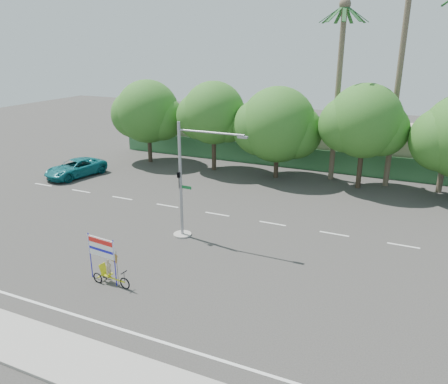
% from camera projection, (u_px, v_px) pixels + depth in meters
% --- Properties ---
extents(ground, '(120.00, 120.00, 0.00)m').
position_uv_depth(ground, '(187.00, 273.00, 22.42)').
color(ground, '#33302D').
rests_on(ground, ground).
extents(sidewalk_near, '(50.00, 2.40, 0.12)m').
position_uv_depth(sidewalk_near, '(87.00, 365.00, 15.94)').
color(sidewalk_near, gray).
rests_on(sidewalk_near, ground).
extents(fence, '(38.00, 0.08, 2.00)m').
position_uv_depth(fence, '(298.00, 158.00, 40.64)').
color(fence, '#336B3D').
rests_on(fence, ground).
extents(building_left, '(12.00, 8.00, 4.00)m').
position_uv_depth(building_left, '(221.00, 131.00, 48.08)').
color(building_left, beige).
rests_on(building_left, ground).
extents(building_right, '(14.00, 8.00, 3.60)m').
position_uv_depth(building_right, '(394.00, 148.00, 41.16)').
color(building_right, beige).
rests_on(building_right, ground).
extents(tree_far_left, '(7.14, 6.00, 7.96)m').
position_uv_depth(tree_far_left, '(147.00, 113.00, 41.85)').
color(tree_far_left, '#473828').
rests_on(tree_far_left, ground).
extents(tree_left, '(6.66, 5.60, 8.07)m').
position_uv_depth(tree_left, '(213.00, 115.00, 39.04)').
color(tree_left, '#473828').
rests_on(tree_left, ground).
extents(tree_center, '(7.62, 6.40, 7.85)m').
position_uv_depth(tree_center, '(277.00, 127.00, 36.91)').
color(tree_center, '#473828').
rests_on(tree_center, ground).
extents(tree_right, '(6.90, 5.80, 8.36)m').
position_uv_depth(tree_right, '(364.00, 124.00, 33.94)').
color(tree_right, '#473828').
rests_on(tree_right, ground).
extents(palm_tall, '(3.73, 3.79, 17.45)m').
position_uv_depth(palm_tall, '(402.00, 53.00, 32.74)').
color(palm_tall, '#70604C').
rests_on(palm_tall, ground).
extents(palm_short, '(3.73, 3.79, 14.45)m').
position_uv_depth(palm_short, '(339.00, 74.00, 35.00)').
color(palm_short, '#70604C').
rests_on(palm_short, ground).
extents(traffic_signal, '(4.72, 1.10, 7.00)m').
position_uv_depth(traffic_signal, '(185.00, 191.00, 25.76)').
color(traffic_signal, gray).
rests_on(traffic_signal, ground).
extents(trike_billboard, '(2.51, 0.67, 2.47)m').
position_uv_depth(trike_billboard, '(106.00, 264.00, 21.24)').
color(trike_billboard, black).
rests_on(trike_billboard, ground).
extents(pickup_truck, '(3.65, 5.88, 1.52)m').
position_uv_depth(pickup_truck, '(76.00, 168.00, 38.38)').
color(pickup_truck, '#0F676D').
rests_on(pickup_truck, ground).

